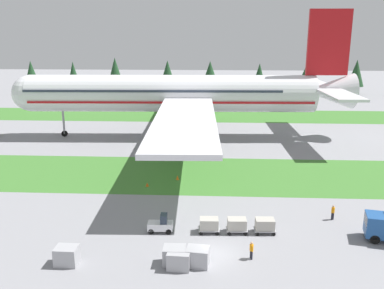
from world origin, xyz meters
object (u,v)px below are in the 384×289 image
baggage_tug (161,225)px  uld_container_1 (179,260)px  uld_container_0 (67,256)px  cargo_dolly_third (265,225)px  cargo_dolly_second (237,224)px  ground_crew_marshaller (333,212)px  airliner (181,93)px  taxiway_marker_1 (177,178)px  taxiway_marker_0 (147,185)px  ground_crew_loader (251,250)px  uld_container_2 (198,257)px  cargo_dolly_lead (209,224)px  uld_container_3 (174,256)px

baggage_tug → uld_container_1: (2.43, -6.82, -0.00)m
baggage_tug → uld_container_0: 10.18m
cargo_dolly_third → uld_container_1: size_ratio=1.12×
cargo_dolly_second → ground_crew_marshaller: (10.84, 3.62, 0.03)m
uld_container_1 → airliner: bearing=94.0°
cargo_dolly_third → ground_crew_marshaller: size_ratio=1.29×
baggage_tug → taxiway_marker_1: 16.04m
cargo_dolly_third → taxiway_marker_0: cargo_dolly_third is taller
cargo_dolly_second → taxiway_marker_1: size_ratio=3.58×
ground_crew_loader → uld_container_2: ground_crew_loader is taller
airliner → baggage_tug: size_ratio=31.02×
ground_crew_marshaller → taxiway_marker_0: ground_crew_marshaller is taller
uld_container_2 → taxiway_marker_0: size_ratio=3.89×
taxiway_marker_1 → cargo_dolly_lead: bearing=-73.6°
uld_container_3 → ground_crew_loader: bearing=9.9°
ground_crew_loader → ground_crew_marshaller: bearing=116.4°
cargo_dolly_third → taxiway_marker_0: (-14.35, 12.82, -0.66)m
taxiway_marker_0 → airliner: bearing=84.7°
uld_container_1 → baggage_tug: bearing=109.6°
cargo_dolly_second → uld_container_3: (-5.94, -6.41, -0.09)m
cargo_dolly_lead → baggage_tug: bearing=90.0°
cargo_dolly_lead → uld_container_3: uld_container_3 is taller
cargo_dolly_third → cargo_dolly_lead: bearing=90.0°
ground_crew_loader → uld_container_3: 7.10m
baggage_tug → ground_crew_loader: baggage_tug is taller
ground_crew_marshaller → uld_container_0: size_ratio=0.87×
baggage_tug → ground_crew_loader: (8.98, -4.94, 0.13)m
baggage_tug → uld_container_1: baggage_tug is taller
uld_container_0 → uld_container_2: size_ratio=1.00×
uld_container_0 → uld_container_1: (10.11, -0.15, -0.03)m
cargo_dolly_third → baggage_tug: bearing=90.0°
ground_crew_loader → uld_container_0: 16.74m
airliner → baggage_tug: 41.81m
uld_container_0 → airliner: bearing=82.0°
airliner → uld_container_0: (-6.74, -47.71, -7.95)m
cargo_dolly_lead → uld_container_1: 7.45m
cargo_dolly_lead → taxiway_marker_1: size_ratio=3.58×
baggage_tug → uld_container_0: size_ratio=1.32×
uld_container_2 → cargo_dolly_second: bearing=59.5°
uld_container_2 → airliner: bearing=96.1°
airliner → cargo_dolly_lead: airliner is taller
ground_crew_marshaller → taxiway_marker_1: size_ratio=2.78×
uld_container_1 → uld_container_2: size_ratio=1.00×
uld_container_1 → uld_container_2: bearing=18.5°
airliner → cargo_dolly_lead: size_ratio=36.46×
uld_container_0 → taxiway_marker_0: size_ratio=3.89×
taxiway_marker_0 → ground_crew_loader: bearing=-55.4°
baggage_tug → taxiway_marker_1: bearing=-3.1°
uld_container_2 → taxiway_marker_0: (-7.61, 19.42, -0.58)m
uld_container_1 → ground_crew_marshaller: bearing=33.2°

